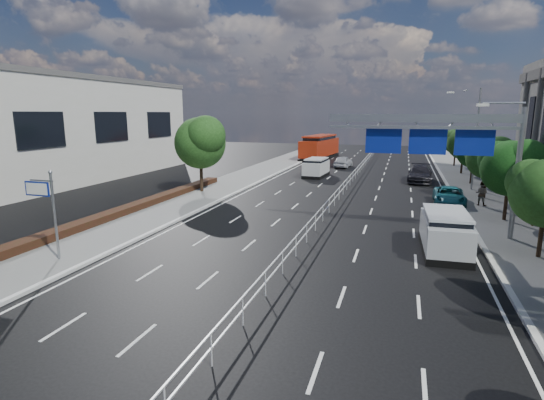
% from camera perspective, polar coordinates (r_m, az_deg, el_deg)
% --- Properties ---
extents(ground, '(160.00, 160.00, 0.00)m').
position_cam_1_polar(ground, '(17.35, -0.06, -11.75)').
color(ground, black).
rests_on(ground, ground).
extents(sidewalk_near, '(5.00, 140.00, 0.14)m').
position_cam_1_polar(sidewalk_near, '(23.25, -28.47, -6.87)').
color(sidewalk_near, slate).
rests_on(sidewalk_near, ground).
extents(kerb_near, '(0.25, 140.00, 0.15)m').
position_cam_1_polar(kerb_near, '(21.59, -23.76, -7.80)').
color(kerb_near, silver).
rests_on(kerb_near, ground).
extents(kerb_far, '(0.25, 140.00, 0.15)m').
position_cam_1_polar(kerb_far, '(17.21, 30.84, -13.44)').
color(kerb_far, silver).
rests_on(kerb_far, ground).
extents(median_fence, '(0.05, 85.00, 1.02)m').
position_cam_1_polar(median_fence, '(38.54, 9.89, 1.96)').
color(median_fence, silver).
rests_on(median_fence, ground).
extents(hedge_near, '(1.00, 36.00, 0.44)m').
position_cam_1_polar(hedge_near, '(27.85, -23.86, -2.94)').
color(hedge_near, black).
rests_on(hedge_near, sidewalk_near).
extents(toilet_sign, '(1.62, 0.18, 4.34)m').
position_cam_1_polar(toilet_sign, '(22.19, -28.19, 0.00)').
color(toilet_sign, gray).
rests_on(toilet_sign, ground).
extents(overhead_gantry, '(10.24, 0.38, 7.45)m').
position_cam_1_polar(overhead_gantry, '(25.38, 21.93, 7.91)').
color(overhead_gantry, gray).
rests_on(overhead_gantry, ground).
extents(streetlight_far, '(2.78, 2.40, 9.00)m').
position_cam_1_polar(streetlight_far, '(41.65, 25.40, 8.22)').
color(streetlight_far, gray).
rests_on(streetlight_far, ground).
extents(near_building, '(12.00, 38.00, 10.00)m').
position_cam_1_polar(near_building, '(48.08, -29.40, 7.91)').
color(near_building, beige).
rests_on(near_building, ground).
extents(near_tree_back, '(4.84, 4.51, 6.69)m').
position_cam_1_polar(near_tree_back, '(37.20, -9.57, 7.97)').
color(near_tree_back, black).
rests_on(near_tree_back, ground).
extents(far_tree_d, '(3.85, 3.59, 5.34)m').
position_cam_1_polar(far_tree_d, '(30.57, 29.47, 4.13)').
color(far_tree_d, black).
rests_on(far_tree_d, ground).
extents(far_tree_e, '(3.63, 3.38, 5.13)m').
position_cam_1_polar(far_tree_e, '(37.91, 27.13, 5.32)').
color(far_tree_e, black).
rests_on(far_tree_e, ground).
extents(far_tree_f, '(3.52, 3.28, 5.02)m').
position_cam_1_polar(far_tree_f, '(45.29, 25.55, 6.21)').
color(far_tree_f, black).
rests_on(far_tree_f, ground).
extents(far_tree_g, '(3.96, 3.69, 5.45)m').
position_cam_1_polar(far_tree_g, '(52.69, 24.45, 7.20)').
color(far_tree_g, black).
rests_on(far_tree_g, ground).
extents(far_tree_h, '(3.41, 3.18, 4.91)m').
position_cam_1_polar(far_tree_h, '(60.15, 23.56, 7.38)').
color(far_tree_h, black).
rests_on(far_tree_h, ground).
extents(white_minivan, '(2.27, 4.75, 2.02)m').
position_cam_1_polar(white_minivan, '(46.97, 5.96, 4.36)').
color(white_minivan, black).
rests_on(white_minivan, ground).
extents(red_bus, '(4.18, 12.18, 3.56)m').
position_cam_1_polar(red_bus, '(65.74, 6.44, 7.17)').
color(red_bus, black).
rests_on(red_bus, ground).
extents(near_car_silver, '(2.20, 4.52, 1.49)m').
position_cam_1_polar(near_car_silver, '(55.48, 9.56, 5.11)').
color(near_car_silver, '#B7B8BF').
rests_on(near_car_silver, ground).
extents(near_car_dark, '(1.93, 4.69, 1.51)m').
position_cam_1_polar(near_car_dark, '(69.09, 6.89, 6.46)').
color(near_car_dark, black).
rests_on(near_car_dark, ground).
extents(silver_minivan, '(2.28, 5.06, 2.07)m').
position_cam_1_polar(silver_minivan, '(23.01, 22.25, -4.03)').
color(silver_minivan, black).
rests_on(silver_minivan, ground).
extents(parked_car_teal, '(2.34, 4.86, 1.33)m').
position_cam_1_polar(parked_car_teal, '(35.12, 22.72, 0.52)').
color(parked_car_teal, '#185F6C').
rests_on(parked_car_teal, ground).
extents(parked_car_dark, '(2.59, 5.80, 1.65)m').
position_cam_1_polar(parked_car_dark, '(45.65, 19.27, 3.35)').
color(parked_car_dark, black).
rests_on(parked_car_dark, ground).
extents(pedestrian_a, '(0.74, 0.64, 1.71)m').
position_cam_1_polar(pedestrian_a, '(30.29, 31.97, -1.38)').
color(pedestrian_a, gray).
rests_on(pedestrian_a, sidewalk_far).
extents(pedestrian_b, '(1.09, 1.01, 1.80)m').
position_cam_1_polar(pedestrian_b, '(34.97, 26.34, 0.79)').
color(pedestrian_b, gray).
rests_on(pedestrian_b, sidewalk_far).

